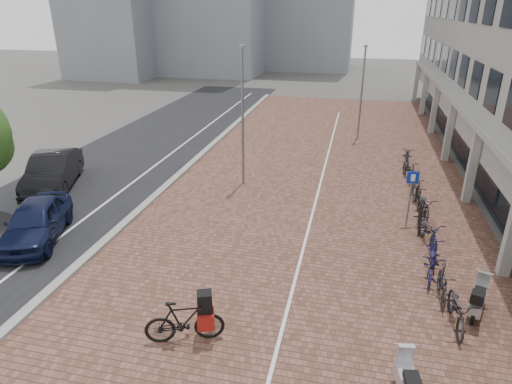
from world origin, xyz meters
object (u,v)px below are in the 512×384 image
object	(u,v)px
parking_sign	(411,190)
scooter_front	(478,297)
car_navy	(36,221)
hero_bike	(184,321)
car_dark	(53,171)

from	to	relation	value
parking_sign	scooter_front	bearing A→B (deg)	-88.13
car_navy	hero_bike	distance (m)	8.45
parking_sign	hero_bike	bearing A→B (deg)	-139.31
car_navy	parking_sign	world-z (taller)	parking_sign
scooter_front	parking_sign	bearing A→B (deg)	124.46
car_dark	hero_bike	world-z (taller)	car_dark
car_dark	parking_sign	xyz separation A→B (m)	(16.43, -0.13, 0.63)
hero_bike	parking_sign	world-z (taller)	parking_sign
car_dark	hero_bike	xyz separation A→B (m)	(10.18, -8.62, -0.18)
car_navy	parking_sign	distance (m)	14.49
car_dark	scooter_front	distance (m)	18.78
car_dark	hero_bike	distance (m)	13.34
car_navy	hero_bike	bearing A→B (deg)	-47.19
hero_bike	scooter_front	bearing A→B (deg)	-89.43
scooter_front	parking_sign	size ratio (longest dim) A/B	0.72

